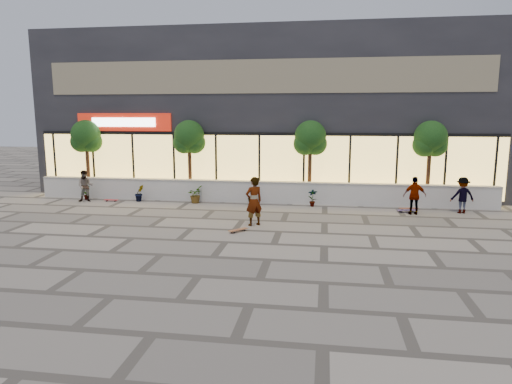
# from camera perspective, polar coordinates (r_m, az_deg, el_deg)

# --- Properties ---
(ground) EXTENTS (80.00, 80.00, 0.00)m
(ground) POSITION_cam_1_polar(r_m,az_deg,el_deg) (15.30, -3.88, -6.28)
(ground) COLOR gray
(ground) RESTS_ON ground
(planter_wall) EXTENTS (22.00, 0.42, 1.04)m
(planter_wall) POSITION_cam_1_polar(r_m,az_deg,el_deg) (21.90, 0.06, 0.03)
(planter_wall) COLOR silver
(planter_wall) RESTS_ON ground
(retail_building) EXTENTS (24.00, 9.17, 8.50)m
(retail_building) POSITION_cam_1_polar(r_m,az_deg,el_deg) (27.03, 1.82, 9.80)
(retail_building) COLOR #232328
(retail_building) RESTS_ON ground
(shrub_a) EXTENTS (0.43, 0.29, 0.81)m
(shrub_a) POSITION_cam_1_polar(r_m,az_deg,el_deg) (24.18, -20.49, 0.05)
(shrub_a) COLOR #113512
(shrub_a) RESTS_ON ground
(shrub_b) EXTENTS (0.57, 0.57, 0.81)m
(shrub_b) POSITION_cam_1_polar(r_m,az_deg,el_deg) (22.95, -14.37, -0.13)
(shrub_b) COLOR #113512
(shrub_b) RESTS_ON ground
(shrub_c) EXTENTS (0.68, 0.77, 0.81)m
(shrub_c) POSITION_cam_1_polar(r_m,az_deg,el_deg) (22.01, -7.64, -0.32)
(shrub_c) COLOR #113512
(shrub_c) RESTS_ON ground
(shrub_d) EXTENTS (0.64, 0.64, 0.81)m
(shrub_d) POSITION_cam_1_polar(r_m,az_deg,el_deg) (21.40, -0.42, -0.52)
(shrub_d) COLOR #113512
(shrub_d) RESTS_ON ground
(shrub_e) EXTENTS (0.46, 0.35, 0.81)m
(shrub_e) POSITION_cam_1_polar(r_m,az_deg,el_deg) (21.15, 7.09, -0.72)
(shrub_e) COLOR #113512
(shrub_e) RESTS_ON ground
(tree_west) EXTENTS (1.60, 1.50, 3.92)m
(tree_west) POSITION_cam_1_polar(r_m,az_deg,el_deg) (25.24, -20.46, 6.33)
(tree_west) COLOR #3E2416
(tree_west) RESTS_ON ground
(tree_midwest) EXTENTS (1.60, 1.50, 3.92)m
(tree_midwest) POSITION_cam_1_polar(r_m,az_deg,el_deg) (23.08, -8.35, 6.58)
(tree_midwest) COLOR #3E2416
(tree_midwest) RESTS_ON ground
(tree_mideast) EXTENTS (1.60, 1.50, 3.92)m
(tree_mideast) POSITION_cam_1_polar(r_m,az_deg,el_deg) (22.10, 6.80, 6.48)
(tree_mideast) COLOR #3E2416
(tree_mideast) RESTS_ON ground
(tree_east) EXTENTS (1.60, 1.50, 3.92)m
(tree_east) POSITION_cam_1_polar(r_m,az_deg,el_deg) (22.60, 20.96, 5.98)
(tree_east) COLOR #3E2416
(tree_east) RESTS_ON ground
(skater_center) EXTENTS (0.82, 0.77, 1.88)m
(skater_center) POSITION_cam_1_polar(r_m,az_deg,el_deg) (17.31, -0.27, -1.17)
(skater_center) COLOR silver
(skater_center) RESTS_ON ground
(skater_left) EXTENTS (0.87, 0.75, 1.53)m
(skater_left) POSITION_cam_1_polar(r_m,az_deg,el_deg) (23.57, -20.56, 0.70)
(skater_left) COLOR tan
(skater_left) RESTS_ON ground
(skater_right_near) EXTENTS (0.97, 0.46, 1.62)m
(skater_right_near) POSITION_cam_1_polar(r_m,az_deg,el_deg) (20.35, 19.22, -0.45)
(skater_right_near) COLOR white
(skater_right_near) RESTS_ON ground
(skater_right_far) EXTENTS (1.08, 0.73, 1.56)m
(skater_right_far) POSITION_cam_1_polar(r_m,az_deg,el_deg) (21.42, 24.40, -0.37)
(skater_right_far) COLOR maroon
(skater_right_far) RESTS_ON ground
(skateboard_center) EXTENTS (0.66, 0.72, 0.09)m
(skateboard_center) POSITION_cam_1_polar(r_m,az_deg,el_deg) (16.55, -2.25, -4.75)
(skateboard_center) COLOR brown
(skateboard_center) RESTS_ON ground
(skateboard_left) EXTENTS (0.70, 0.19, 0.08)m
(skateboard_left) POSITION_cam_1_polar(r_m,az_deg,el_deg) (23.35, -17.65, -0.95)
(skateboard_left) COLOR red
(skateboard_left) RESTS_ON ground
(skateboard_right_near) EXTENTS (0.89, 0.41, 0.10)m
(skateboard_right_near) POSITION_cam_1_polar(r_m,az_deg,el_deg) (21.29, 18.56, -1.96)
(skateboard_right_near) COLOR brown
(skateboard_right_near) RESTS_ON ground
(skateboard_right_far) EXTENTS (0.87, 0.42, 0.10)m
(skateboard_right_far) POSITION_cam_1_polar(r_m,az_deg,el_deg) (20.85, 18.30, -2.19)
(skateboard_right_far) COLOR #624986
(skateboard_right_far) RESTS_ON ground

